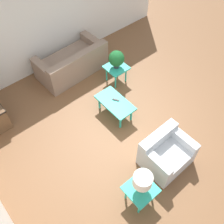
# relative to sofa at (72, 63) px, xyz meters

# --- Properties ---
(ground_plane) EXTENTS (14.00, 14.00, 0.00)m
(ground_plane) POSITION_rel_sofa_xyz_m (-2.34, 0.10, -0.30)
(ground_plane) COLOR brown
(wall_right) EXTENTS (0.12, 7.20, 2.70)m
(wall_right) POSITION_rel_sofa_xyz_m (0.72, 0.10, 1.05)
(wall_right) COLOR white
(wall_right) RESTS_ON ground_plane
(sofa) EXTENTS (1.02, 1.84, 0.76)m
(sofa) POSITION_rel_sofa_xyz_m (0.00, 0.00, 0.00)
(sofa) COLOR gray
(sofa) RESTS_ON ground_plane
(armchair) EXTENTS (0.78, 0.94, 0.73)m
(armchair) POSITION_rel_sofa_xyz_m (-3.43, 0.14, 0.01)
(armchair) COLOR silver
(armchair) RESTS_ON ground_plane
(coffee_table) EXTENTS (0.93, 0.50, 0.42)m
(coffee_table) POSITION_rel_sofa_xyz_m (-1.83, 0.09, 0.07)
(coffee_table) COLOR #2DB79E
(coffee_table) RESTS_ON ground_plane
(side_table_plant) EXTENTS (0.52, 0.52, 0.47)m
(side_table_plant) POSITION_rel_sofa_xyz_m (-1.00, -0.67, 0.11)
(side_table_plant) COLOR #2DB79E
(side_table_plant) RESTS_ON ground_plane
(side_table_lamp) EXTENTS (0.52, 0.52, 0.47)m
(side_table_lamp) POSITION_rel_sofa_xyz_m (-3.67, 1.09, 0.11)
(side_table_lamp) COLOR #2DB79E
(side_table_lamp) RESTS_ON ground_plane
(potted_plant) EXTENTS (0.39, 0.39, 0.47)m
(potted_plant) POSITION_rel_sofa_xyz_m (-1.00, -0.67, 0.44)
(potted_plant) COLOR #333338
(potted_plant) RESTS_ON side_table_plant
(table_lamp) EXTENTS (0.33, 0.33, 0.48)m
(table_lamp) POSITION_rel_sofa_xyz_m (-3.67, 1.09, 0.51)
(table_lamp) COLOR #997F4C
(table_lamp) RESTS_ON side_table_lamp
(remote_control) EXTENTS (0.16, 0.11, 0.02)m
(remote_control) POSITION_rel_sofa_xyz_m (-1.79, 0.03, 0.13)
(remote_control) COLOR black
(remote_control) RESTS_ON coffee_table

